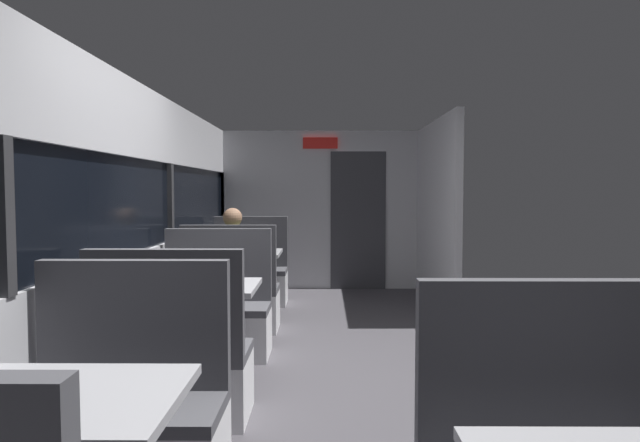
{
  "coord_description": "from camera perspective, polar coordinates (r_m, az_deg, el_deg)",
  "views": [
    {
      "loc": [
        0.06,
        -3.99,
        1.45
      ],
      "look_at": [
        0.0,
        3.18,
        1.05
      ],
      "focal_mm": 31.49,
      "sensor_mm": 36.0,
      "label": 1
    }
  ],
  "objects": [
    {
      "name": "ground_plane",
      "position": [
        4.25,
        -0.38,
        -16.9
      ],
      "size": [
        3.3,
        9.2,
        0.02
      ],
      "primitive_type": "cube",
      "color": "#423F44"
    },
    {
      "name": "bench_near_window_facing_entry",
      "position": [
        2.98,
        -19.29,
        -19.05
      ],
      "size": [
        0.95,
        0.5,
        1.1
      ],
      "color": "silver",
      "rests_on": "ground_plane"
    },
    {
      "name": "carriage_aisle_panel_right",
      "position": [
        7.13,
        11.69,
        0.74
      ],
      "size": [
        0.08,
        2.4,
        2.3
      ],
      "primitive_type": "cube",
      "color": "#B2B2B7",
      "rests_on": "ground_plane"
    },
    {
      "name": "carriage_end_bulkhead",
      "position": [
        8.19,
        0.44,
        1.03
      ],
      "size": [
        2.9,
        0.11,
        2.3
      ],
      "color": "#B2B2B7",
      "rests_on": "ground_plane"
    },
    {
      "name": "bench_mid_window_facing_end",
      "position": [
        3.75,
        -14.77,
        -14.32
      ],
      "size": [
        0.95,
        0.5,
        1.1
      ],
      "color": "silver",
      "rests_on": "ground_plane"
    },
    {
      "name": "dining_table_mid_window",
      "position": [
        4.33,
        -12.39,
        -7.65
      ],
      "size": [
        0.9,
        0.7,
        0.74
      ],
      "color": "#9E9EA3",
      "rests_on": "ground_plane"
    },
    {
      "name": "bench_mid_window_facing_entry",
      "position": [
        5.06,
        -10.57,
        -9.64
      ],
      "size": [
        0.95,
        0.5,
        1.1
      ],
      "color": "silver",
      "rests_on": "ground_plane"
    },
    {
      "name": "bench_far_window_facing_end",
      "position": [
        5.88,
        -8.98,
        -7.82
      ],
      "size": [
        0.95,
        0.5,
        1.1
      ],
      "color": "silver",
      "rests_on": "ground_plane"
    },
    {
      "name": "carriage_window_panel_left",
      "position": [
        4.28,
        -20.23,
        -1.57
      ],
      "size": [
        0.09,
        8.48,
        2.3
      ],
      "color": "#B2B2B7",
      "rests_on": "ground_plane"
    },
    {
      "name": "dining_table_near_window",
      "position": [
        2.27,
        -25.71,
        -18.01
      ],
      "size": [
        0.9,
        0.7,
        0.74
      ],
      "color": "#9E9EA3",
      "rests_on": "ground_plane"
    },
    {
      "name": "bench_far_window_facing_entry",
      "position": [
        7.24,
        -7.17,
        -5.72
      ],
      "size": [
        0.95,
        0.5,
        1.1
      ],
      "color": "silver",
      "rests_on": "ground_plane"
    },
    {
      "name": "dining_table_far_window",
      "position": [
        6.51,
        -8.0,
        -3.97
      ],
      "size": [
        0.9,
        0.7,
        0.74
      ],
      "color": "#9E9EA3",
      "rests_on": "ground_plane"
    },
    {
      "name": "seated_passenger",
      "position": [
        5.91,
        -8.88,
        -5.7
      ],
      "size": [
        0.47,
        0.55,
        1.26
      ],
      "color": "#26262D",
      "rests_on": "ground_plane"
    }
  ]
}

